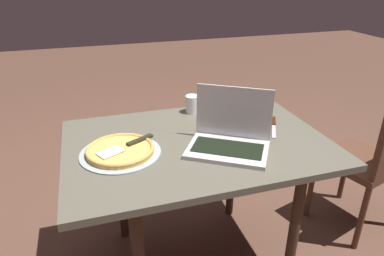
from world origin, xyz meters
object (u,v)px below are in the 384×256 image
at_px(dining_table, 197,156).
at_px(drink_cup, 192,104).
at_px(pizza_plate, 238,112).
at_px(table_knife, 274,125).
at_px(chair_near, 373,157).
at_px(laptop, 230,136).
at_px(pizza_tray, 120,150).

distance_m(dining_table, drink_cup, 0.36).
bearing_deg(pizza_plate, table_knife, 120.02).
bearing_deg(drink_cup, dining_table, 75.88).
height_order(table_knife, chair_near, chair_near).
distance_m(laptop, table_knife, 0.34).
bearing_deg(laptop, table_knife, -154.56).
relative_size(pizza_plate, table_knife, 0.95).
relative_size(laptop, drink_cup, 4.38).
bearing_deg(laptop, pizza_plate, -119.83).
bearing_deg(pizza_tray, dining_table, -177.00).
bearing_deg(drink_cup, chair_near, 160.53).
relative_size(dining_table, drink_cup, 12.48).
relative_size(drink_cup, chair_near, 0.11).
relative_size(dining_table, pizza_tray, 3.43).
distance_m(pizza_tray, table_knife, 0.77).
relative_size(pizza_tray, table_knife, 1.56).
distance_m(drink_cup, chair_near, 1.08).
height_order(pizza_plate, table_knife, pizza_plate).
height_order(dining_table, drink_cup, drink_cup).
bearing_deg(laptop, dining_table, -42.07).
bearing_deg(dining_table, drink_cup, -104.12).
bearing_deg(table_knife, pizza_tray, 4.21).
height_order(table_knife, drink_cup, drink_cup).
xyz_separation_m(laptop, pizza_tray, (0.47, -0.09, -0.04)).
distance_m(pizza_plate, chair_near, 0.84).
xyz_separation_m(pizza_tray, chair_near, (-1.41, -0.00, -0.28)).
height_order(laptop, chair_near, laptop).
bearing_deg(pizza_tray, laptop, 169.37).
bearing_deg(dining_table, pizza_tray, 3.00).
bearing_deg(table_knife, drink_cup, -40.60).
distance_m(dining_table, table_knife, 0.43).
bearing_deg(chair_near, drink_cup, -19.47).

